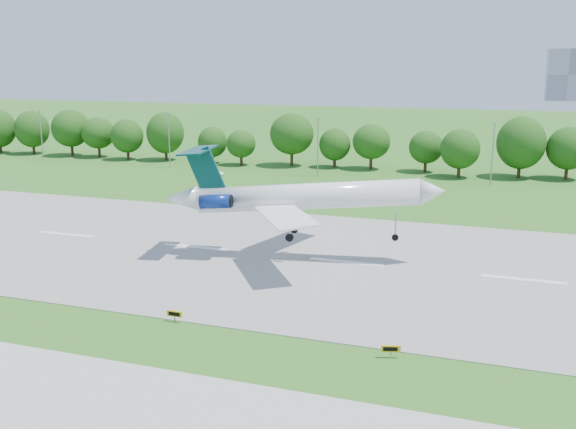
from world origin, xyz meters
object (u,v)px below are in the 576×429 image
(airliner, at_px, (293,196))
(service_vehicle_a, at_px, (216,173))
(taxi_sign_left, at_px, (175,314))
(service_vehicle_b, at_px, (212,170))

(airliner, relative_size, service_vehicle_a, 10.19)
(taxi_sign_left, bearing_deg, service_vehicle_b, 113.75)
(taxi_sign_left, height_order, service_vehicle_a, service_vehicle_a)
(airliner, height_order, service_vehicle_a, airliner)
(service_vehicle_b, bearing_deg, airliner, -151.64)
(airliner, height_order, taxi_sign_left, airliner)
(taxi_sign_left, bearing_deg, airliner, 80.53)
(airliner, relative_size, taxi_sign_left, 22.03)
(taxi_sign_left, xyz_separation_m, service_vehicle_b, (-32.28, 76.52, -0.14))
(airliner, bearing_deg, taxi_sign_left, -109.87)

